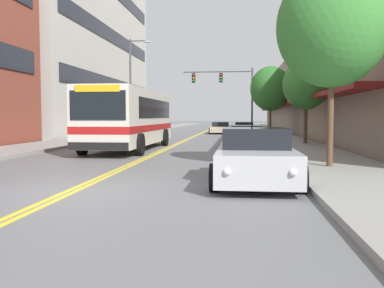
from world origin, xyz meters
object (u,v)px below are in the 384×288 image
Objects in this scene: car_beige_moving_lead at (221,128)px; street_tree_right_far at (271,89)px; car_dark_grey_parked_right_mid at (244,129)px; car_champagne_parked_right_far at (246,137)px; car_red_parked_left_far at (152,129)px; traffic_signal_mast at (228,87)px; street_tree_right_near at (332,27)px; city_bus at (131,117)px; street_lamp_left_far at (133,80)px; street_tree_right_mid at (306,84)px; car_black_parked_left_near at (135,131)px; car_silver_parked_right_foreground at (255,158)px.

car_beige_moving_lead is 0.80× the size of street_tree_right_far.
car_champagne_parked_right_far is (-0.09, -16.70, 0.02)m from car_dark_grey_parked_right_mid.
car_dark_grey_parked_right_mid is at bearing 5.38° from car_red_parked_left_far.
car_red_parked_left_far is at bearing -156.24° from traffic_signal_mast.
street_tree_right_far is (-0.06, 25.42, -0.31)m from street_tree_right_near.
traffic_signal_mast reaches higher than car_champagne_parked_right_far.
street_tree_right_far reaches higher than car_beige_moving_lead.
street_tree_right_near is (11.11, -25.81, 4.00)m from car_red_parked_left_far.
street_tree_right_near is at bearing -43.67° from city_bus.
street_lamp_left_far reaches higher than car_dark_grey_parked_right_mid.
street_lamp_left_far is (-3.26, 13.51, 3.09)m from city_bus.
traffic_signal_mast reaches higher than car_red_parked_left_far.
car_champagne_parked_right_far is at bearing -151.30° from street_tree_right_mid.
traffic_signal_mast is 1.39× the size of street_tree_right_mid.
traffic_signal_mast is 5.29m from street_tree_right_far.
car_dark_grey_parked_right_mid is at bearing 103.08° from street_tree_right_mid.
car_black_parked_left_near is 4.93m from street_lamp_left_far.
city_bus is 21.44m from traffic_signal_mast.
street_tree_right_far is at bearing -41.99° from traffic_signal_mast.
car_silver_parked_right_foreground is 26.61m from street_lamp_left_far.
street_lamp_left_far is 1.65× the size of street_tree_right_mid.
car_beige_moving_lead is (-2.35, 3.14, -0.02)m from car_dark_grey_parked_right_mid.
car_beige_moving_lead is at bearing 93.99° from car_silver_parked_right_foreground.
street_tree_right_near reaches higher than car_red_parked_left_far.
street_tree_right_mid is (5.78, -17.91, 3.09)m from car_beige_moving_lead.
car_black_parked_left_near is 0.71× the size of street_tree_right_near.
car_dark_grey_parked_right_mid is 11.49m from street_lamp_left_far.
city_bus is at bearing -102.64° from traffic_signal_mast.
city_bus reaches higher than car_dark_grey_parked_right_mid.
street_tree_right_mid is (9.66, 3.63, 1.91)m from city_bus.
city_bus reaches higher than car_silver_parked_right_foreground.
car_beige_moving_lead is at bearing 126.81° from car_dark_grey_parked_right_mid.
car_black_parked_left_near is 13.18m from street_tree_right_far.
traffic_signal_mast is (-1.50, 31.75, 4.04)m from car_silver_parked_right_foreground.
street_tree_right_near is (11.89, -21.74, -0.25)m from street_lamp_left_far.
street_tree_right_far reaches higher than street_tree_right_mid.
car_black_parked_left_near is at bearing -121.41° from car_beige_moving_lead.
car_silver_parked_right_foreground is 1.14× the size of car_dark_grey_parked_right_mid.
car_dark_grey_parked_right_mid is at bearing 89.69° from car_champagne_parked_right_far.
street_tree_right_mid is at bearing -73.66° from traffic_signal_mast.
car_silver_parked_right_foreground is (8.66, -22.11, 0.07)m from car_black_parked_left_near.
car_black_parked_left_near is 12.76m from car_champagne_parked_right_far.
car_champagne_parked_right_far is 0.78× the size of street_tree_right_far.
car_dark_grey_parked_right_mid is at bearing 27.26° from street_lamp_left_far.
car_black_parked_left_near is 23.75m from car_silver_parked_right_foreground.
car_beige_moving_lead is (-2.27, 32.57, -0.11)m from car_silver_parked_right_foreground.
street_tree_right_near reaches higher than city_bus.
traffic_signal_mast is at bearing 138.01° from street_tree_right_far.
car_dark_grey_parked_right_mid is (8.74, 7.32, -0.03)m from car_black_parked_left_near.
traffic_signal_mast is 0.84× the size of street_lamp_left_far.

